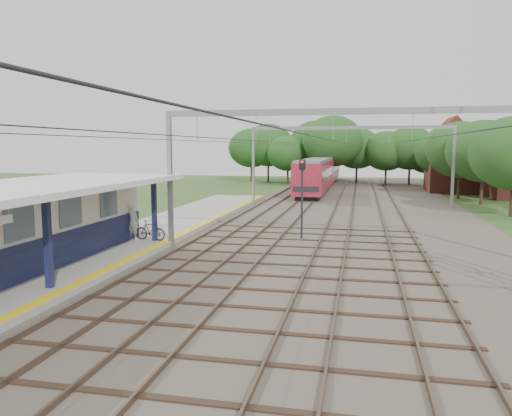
% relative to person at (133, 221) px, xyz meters
% --- Properties ---
extents(ground, '(160.00, 160.00, 0.00)m').
position_rel_person_xyz_m(ground, '(7.13, -15.00, -1.33)').
color(ground, '#2D4C1E').
rests_on(ground, ground).
extents(ballast_bed, '(18.00, 90.00, 0.10)m').
position_rel_person_xyz_m(ballast_bed, '(11.13, 15.00, -1.28)').
color(ballast_bed, '#473D33').
rests_on(ballast_bed, ground).
extents(platform, '(5.00, 52.00, 0.35)m').
position_rel_person_xyz_m(platform, '(-0.37, -1.00, -1.15)').
color(platform, gray).
rests_on(platform, ground).
extents(yellow_stripe, '(0.45, 52.00, 0.01)m').
position_rel_person_xyz_m(yellow_stripe, '(1.88, -1.00, -0.97)').
color(yellow_stripe, yellow).
rests_on(yellow_stripe, platform).
extents(rail_tracks, '(11.80, 88.00, 0.15)m').
position_rel_person_xyz_m(rail_tracks, '(8.63, 15.00, -1.15)').
color(rail_tracks, brown).
rests_on(rail_tracks, ballast_bed).
extents(catenary_system, '(17.22, 88.00, 7.00)m').
position_rel_person_xyz_m(catenary_system, '(10.52, 10.28, 4.19)').
color(catenary_system, gray).
rests_on(catenary_system, ground).
extents(tree_band, '(31.72, 30.88, 8.82)m').
position_rel_person_xyz_m(tree_band, '(10.98, 42.12, 3.59)').
color(tree_band, '#382619').
rests_on(tree_band, ground).
extents(house_far, '(8.00, 6.12, 8.66)m').
position_rel_person_xyz_m(house_far, '(23.13, 37.00, 1.91)').
color(house_far, brown).
rests_on(house_far, ground).
extents(person, '(0.77, 0.55, 1.95)m').
position_rel_person_xyz_m(person, '(0.00, 0.00, 0.00)').
color(person, silver).
rests_on(person, platform).
extents(bicycle, '(1.77, 0.72, 1.04)m').
position_rel_person_xyz_m(bicycle, '(1.00, 0.00, -0.46)').
color(bicycle, black).
rests_on(bicycle, platform).
extents(train, '(2.89, 36.02, 3.80)m').
position_rel_person_xyz_m(train, '(6.63, 40.42, 0.80)').
color(train, black).
rests_on(train, ballast_bed).
extents(signal_post, '(0.35, 0.30, 4.52)m').
position_rel_person_xyz_m(signal_post, '(8.48, 3.63, 1.56)').
color(signal_post, black).
rests_on(signal_post, ground).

